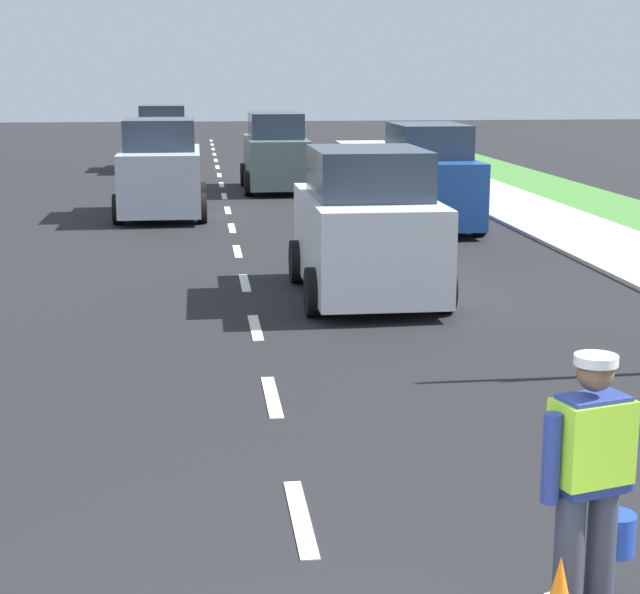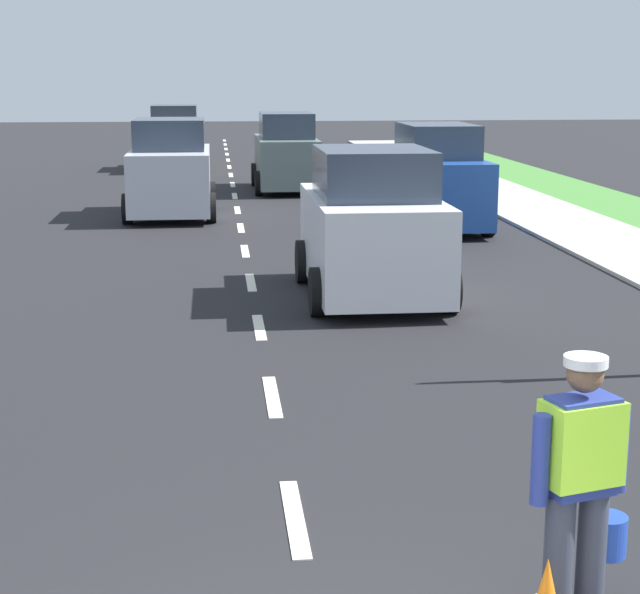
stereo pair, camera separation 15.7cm
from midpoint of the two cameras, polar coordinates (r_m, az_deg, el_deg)
name	(u,v)px [view 1 (the left image)]	position (r m, az deg, el deg)	size (l,w,h in m)	color
ground_plane	(227,209)	(25.75, -5.31, 4.85)	(96.00, 96.00, 0.00)	black
lane_center_line	(223,190)	(29.92, -5.53, 5.88)	(0.14, 46.40, 0.01)	silver
road_worker	(592,473)	(6.49, 14.08, -9.39)	(0.72, 0.51, 1.67)	#383D4C
car_oncoming_second	(161,172)	(24.49, -8.95, 6.85)	(2.07, 3.88, 2.26)	silver
car_outgoing_ahead	(367,229)	(15.36, 2.29, 3.79)	(2.06, 3.83, 2.22)	silver
car_outgoing_far	(275,155)	(29.69, -2.62, 7.85)	(1.90, 4.10, 2.20)	slate
car_parked_far	(426,180)	(22.51, 5.69, 6.45)	(1.90, 4.15, 2.24)	#1E4799
car_oncoming_third	(163,140)	(36.69, -8.76, 8.57)	(1.99, 3.94, 2.21)	gray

